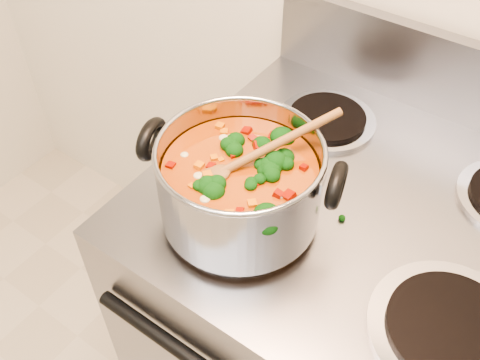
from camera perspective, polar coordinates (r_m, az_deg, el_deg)
name	(u,v)px	position (r m, az deg, el deg)	size (l,w,h in m)	color
electric_range	(341,340)	(1.28, 10.71, -16.46)	(0.75, 0.67, 1.08)	gray
stockpot	(240,184)	(0.80, -0.01, -0.41)	(0.31, 0.25, 0.15)	#93939A
wooden_spoon	(245,160)	(0.77, 0.58, 2.16)	(0.14, 0.22, 0.08)	brown
cooktop_crumbs	(357,219)	(0.88, 12.34, -4.10)	(0.12, 0.08, 0.01)	black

